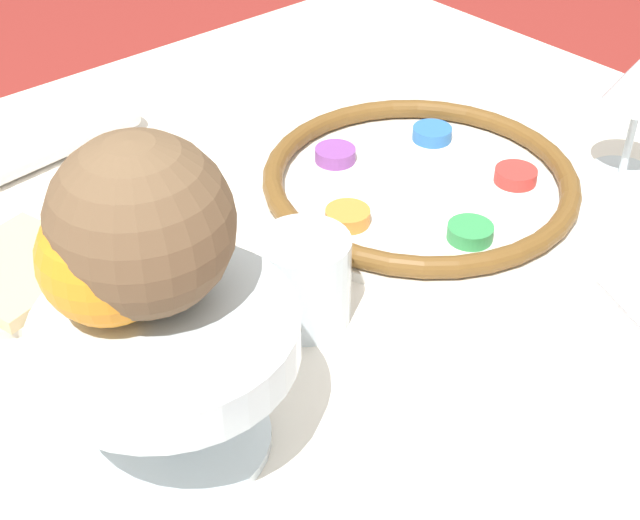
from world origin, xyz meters
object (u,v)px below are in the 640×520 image
Objects in this scene: orange_fruit at (106,258)px; cup_mid at (305,280)px; fruit_stand at (169,353)px; napkin_roll at (56,140)px; coconut at (141,225)px; seder_plate at (420,182)px; bread_plate at (19,274)px.

orange_fruit reaches higher than cup_mid.
cup_mid is at bearing -163.51° from fruit_stand.
napkin_roll is at bearing -85.45° from cup_mid.
fruit_stand is 1.48× the size of coconut.
fruit_stand is (0.36, 0.11, 0.07)m from seder_plate.
napkin_roll is at bearing -106.69° from fruit_stand.
fruit_stand is 0.08m from orange_fruit.
fruit_stand reaches higher than seder_plate.
fruit_stand is 2.20× the size of cup_mid.
fruit_stand is at bearing 16.49° from cup_mid.
orange_fruit reaches higher than napkin_roll.
fruit_stand is at bearing 90.60° from bread_plate.
cup_mid is (-0.16, 0.20, 0.03)m from bread_plate.
orange_fruit is 1.09× the size of cup_mid.
fruit_stand is at bearing 127.69° from orange_fruit.
coconut reaches higher than napkin_roll.
bread_plate is at bearing -51.81° from cup_mid.
coconut is at bearing 14.64° from seder_plate.
cup_mid is at bearing 94.55° from napkin_roll.
napkin_roll is (-0.12, -0.41, -0.07)m from fruit_stand.
fruit_stand is 2.03× the size of orange_fruit.
fruit_stand reaches higher than cup_mid.
coconut is at bearing 73.07° from napkin_roll.
orange_fruit is at bearing 13.09° from seder_plate.
cup_mid reaches higher than seder_plate.
cup_mid is at bearing 128.19° from bread_plate.
cup_mid reaches higher than bread_plate.
bread_plate is (0.00, -0.24, -0.08)m from fruit_stand.
coconut is 1.49× the size of cup_mid.
orange_fruit is 0.44m from napkin_roll.
seder_plate is 2.05× the size of bread_plate.
fruit_stand is 0.44m from napkin_roll.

